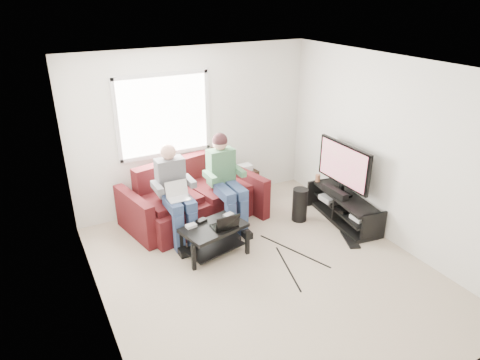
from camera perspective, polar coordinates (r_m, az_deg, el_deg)
name	(u,v)px	position (r m, az deg, el deg)	size (l,w,h in m)	color
floor	(264,271)	(5.73, 3.28, -11.98)	(4.50, 4.50, 0.00)	beige
ceiling	(270,68)	(4.69, 4.05, 14.62)	(4.50, 4.50, 0.00)	white
wall_back	(195,129)	(6.96, -6.07, 6.72)	(4.50, 4.50, 0.00)	silver
wall_front	(420,288)	(3.62, 22.92, -13.09)	(4.50, 4.50, 0.00)	silver
wall_left	(93,219)	(4.46, -19.00, -4.96)	(4.50, 4.50, 0.00)	silver
wall_right	(391,152)	(6.28, 19.46, 3.48)	(4.50, 4.50, 0.00)	silver
window	(164,116)	(6.70, -10.13, 8.46)	(1.48, 0.04, 1.28)	white
sofa	(193,201)	(6.73, -6.34, -2.74)	(2.21, 1.30, 0.95)	#471114
person_left	(175,190)	(6.10, -8.67, -1.32)	(0.40, 0.71, 1.40)	navy
person_right	(225,175)	(6.36, -1.99, 0.68)	(0.40, 0.71, 1.44)	navy
laptop_silver	(179,195)	(5.97, -8.16, -1.96)	(0.32, 0.22, 0.24)	silver
coffee_table	(214,233)	(5.90, -3.51, -7.11)	(0.95, 0.70, 0.43)	black
laptop_black	(224,219)	(5.76, -2.15, -5.21)	(0.34, 0.24, 0.24)	black
controller_a	(191,226)	(5.84, -6.55, -6.08)	(0.14, 0.09, 0.04)	silver
controller_b	(202,221)	(5.94, -5.15, -5.43)	(0.14, 0.09, 0.04)	black
controller_c	(228,215)	(6.06, -1.55, -4.70)	(0.14, 0.09, 0.04)	gray
tv_stand	(343,210)	(6.92, 13.63, -3.85)	(0.58, 1.40, 0.45)	black
tv	(344,166)	(6.69, 13.64, 1.84)	(0.12, 1.10, 0.81)	black
soundbar	(335,192)	(6.78, 12.56, -1.53)	(0.12, 0.50, 0.10)	black
drink_cup	(318,178)	(7.19, 10.32, 0.27)	(0.08, 0.08, 0.12)	#975E41
console_white	(362,217)	(6.64, 15.92, -4.74)	(0.30, 0.22, 0.06)	silver
console_grey	(332,198)	(7.08, 12.12, -2.31)	(0.34, 0.26, 0.08)	gray
console_black	(346,207)	(6.85, 13.96, -3.48)	(0.38, 0.30, 0.07)	black
subwoofer	(300,205)	(6.79, 7.98, -3.28)	(0.24, 0.24, 0.54)	black
keyboard_floor	(350,239)	(6.52, 14.48, -7.68)	(0.16, 0.47, 0.03)	black
end_table	(245,183)	(7.42, 0.67, -0.43)	(0.35, 0.35, 0.63)	black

